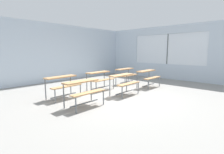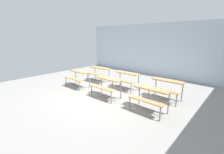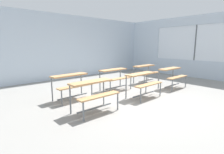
% 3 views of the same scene
% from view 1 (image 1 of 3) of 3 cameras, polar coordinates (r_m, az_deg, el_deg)
% --- Properties ---
extents(ground, '(10.00, 9.00, 0.05)m').
position_cam_1_polar(ground, '(6.06, 1.64, -6.79)').
color(ground, gray).
extents(wall_back, '(10.00, 0.12, 3.00)m').
position_cam_1_polar(wall_back, '(9.42, -19.68, 7.62)').
color(wall_back, silver).
rests_on(wall_back, ground).
extents(wall_right, '(0.12, 9.00, 3.00)m').
position_cam_1_polar(wall_right, '(10.12, 21.32, 7.27)').
color(wall_right, silver).
rests_on(wall_right, ground).
extents(desk_bench_r0c0, '(1.11, 0.60, 0.74)m').
position_cam_1_polar(desk_bench_r0c0, '(4.95, -9.51, -3.42)').
color(desk_bench_r0c0, tan).
rests_on(desk_bench_r0c0, ground).
extents(desk_bench_r0c1, '(1.11, 0.62, 0.74)m').
position_cam_1_polar(desk_bench_r0c1, '(6.21, 4.05, -0.87)').
color(desk_bench_r0c1, tan).
rests_on(desk_bench_r0c1, ground).
extents(desk_bench_r0c2, '(1.10, 0.60, 0.74)m').
position_cam_1_polar(desk_bench_r0c2, '(7.68, 12.04, 0.79)').
color(desk_bench_r0c2, tan).
rests_on(desk_bench_r0c2, ground).
extents(desk_bench_r1c0, '(1.13, 0.64, 0.74)m').
position_cam_1_polar(desk_bench_r1c0, '(5.98, -16.15, -1.57)').
color(desk_bench_r1c0, tan).
rests_on(desk_bench_r1c0, ground).
extents(desk_bench_r1c1, '(1.11, 0.60, 0.74)m').
position_cam_1_polar(desk_bench_r1c1, '(7.01, -4.04, 0.23)').
color(desk_bench_r1c1, tan).
rests_on(desk_bench_r1c1, ground).
extents(desk_bench_r1c2, '(1.11, 0.60, 0.74)m').
position_cam_1_polar(desk_bench_r1c2, '(8.35, 4.85, 1.57)').
color(desk_bench_r1c2, tan).
rests_on(desk_bench_r1c2, ground).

